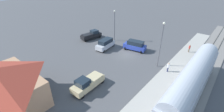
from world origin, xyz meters
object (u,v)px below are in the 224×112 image
object	(u,v)px
pedestrian_waiting_far	(168,67)
light_pole_near_platform	(161,40)
pickup_tan	(88,83)
pickup_black	(91,35)
pedestrian_on_platform	(189,48)
suv_silver	(105,44)
light_pole_lot_center	(115,22)
suv_blue	(135,45)

from	to	relation	value
pedestrian_waiting_far	light_pole_near_platform	bearing A→B (deg)	-21.49
pickup_tan	pickup_black	world-z (taller)	same
pedestrian_on_platform	suv_silver	bearing A→B (deg)	32.04
pedestrian_on_platform	light_pole_lot_center	world-z (taller)	light_pole_lot_center
suv_silver	light_pole_near_platform	bearing A→B (deg)	-178.32
suv_blue	suv_silver	bearing A→B (deg)	32.62
suv_blue	light_pole_near_platform	xyz separation A→B (m)	(-6.96, 3.22, 4.10)
pickup_tan	suv_blue	bearing A→B (deg)	-83.97
pickup_tan	pedestrian_on_platform	bearing A→B (deg)	-110.51
pickup_tan	pickup_black	xyz separation A→B (m)	(14.04, -14.20, 0.00)
pedestrian_on_platform	pickup_tan	distance (m)	23.19
pedestrian_waiting_far	pickup_tan	distance (m)	13.83
pickup_tan	light_pole_near_platform	world-z (taller)	light_pole_near_platform
suv_silver	light_pole_lot_center	size ratio (longest dim) A/B	0.66
light_pole_near_platform	light_pole_lot_center	distance (m)	14.80
pickup_black	suv_blue	distance (m)	12.47
suv_blue	suv_silver	size ratio (longest dim) A/B	1.02
pedestrian_waiting_far	light_pole_lot_center	size ratio (longest dim) A/B	0.22
pedestrian_on_platform	light_pole_lot_center	xyz separation A→B (m)	(16.84, 4.55, 3.52)
pickup_tan	light_pole_near_platform	size ratio (longest dim) A/B	0.65
light_pole_near_platform	pedestrian_waiting_far	bearing A→B (deg)	158.51
pedestrian_on_platform	pickup_black	xyz separation A→B (m)	(22.17, 7.52, -0.25)
pedestrian_on_platform	pickup_tan	xyz separation A→B (m)	(8.12, 21.72, -0.25)
pickup_tan	suv_blue	xyz separation A→B (m)	(1.66, -15.68, 0.12)
pickup_tan	pickup_black	size ratio (longest dim) A/B	0.96
pedestrian_waiting_far	suv_blue	world-z (taller)	suv_blue
pedestrian_on_platform	pedestrian_waiting_far	bearing A→B (deg)	86.84
light_pole_near_platform	suv_blue	bearing A→B (deg)	-24.83
pedestrian_on_platform	suv_blue	xyz separation A→B (m)	(9.78, 6.04, -0.13)
pedestrian_on_platform	suv_blue	bearing A→B (deg)	31.70
suv_silver	pedestrian_on_platform	bearing A→B (deg)	-147.96
pickup_black	pickup_tan	bearing A→B (deg)	134.68
pedestrian_waiting_far	light_pole_lot_center	bearing A→B (deg)	-18.97
pedestrian_on_platform	pedestrian_waiting_far	distance (m)	10.17
pedestrian_waiting_far	suv_blue	size ratio (longest dim) A/B	0.33
suv_blue	suv_silver	world-z (taller)	same
pedestrian_on_platform	light_pole_lot_center	bearing A→B (deg)	15.13
suv_silver	light_pole_near_platform	xyz separation A→B (m)	(-12.57, -0.37, 4.10)
suv_blue	light_pole_near_platform	bearing A→B (deg)	155.17
pedestrian_on_platform	light_pole_near_platform	size ratio (longest dim) A/B	0.20
pickup_tan	suv_silver	world-z (taller)	suv_silver
pedestrian_on_platform	suv_silver	world-z (taller)	suv_silver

